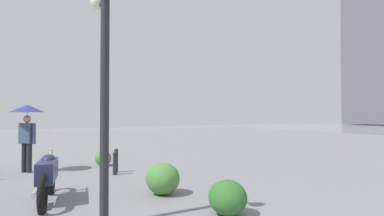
# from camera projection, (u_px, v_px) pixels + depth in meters

# --- Properties ---
(lamppost) EXTENTS (0.98, 0.28, 3.76)m
(lamppost) POSITION_uv_depth(u_px,v_px,m) (105.00, 64.00, 5.06)
(lamppost) COLOR #232328
(lamppost) RESTS_ON ground
(motorcycle) EXTENTS (2.14, 0.67, 1.06)m
(motorcycle) POSITION_uv_depth(u_px,v_px,m) (47.00, 176.00, 6.40)
(motorcycle) COLOR black
(motorcycle) RESTS_ON ground
(pedestrian) EXTENTS (1.00, 1.00, 2.03)m
(pedestrian) POSITION_uv_depth(u_px,v_px,m) (27.00, 119.00, 9.65)
(pedestrian) COLOR black
(pedestrian) RESTS_ON ground
(bollard_near) EXTENTS (0.13, 0.13, 0.67)m
(bollard_near) POSITION_uv_depth(u_px,v_px,m) (115.00, 162.00, 9.26)
(bollard_near) COLOR #232328
(bollard_near) RESTS_ON ground
(bollard_mid) EXTENTS (0.13, 0.13, 0.72)m
(bollard_mid) POSITION_uv_depth(u_px,v_px,m) (116.00, 160.00, 9.63)
(bollard_mid) COLOR #232328
(bollard_mid) RESTS_ON ground
(shrub_low) EXTENTS (0.71, 0.64, 0.60)m
(shrub_low) POSITION_uv_depth(u_px,v_px,m) (228.00, 198.00, 5.52)
(shrub_low) COLOR #2D6628
(shrub_low) RESTS_ON ground
(shrub_round) EXTENTS (0.80, 0.72, 0.68)m
(shrub_round) POSITION_uv_depth(u_px,v_px,m) (163.00, 179.00, 6.97)
(shrub_round) COLOR #477F38
(shrub_round) RESTS_ON ground
(shrub_wide) EXTENTS (0.60, 0.54, 0.51)m
(shrub_wide) POSITION_uv_depth(u_px,v_px,m) (103.00, 158.00, 10.88)
(shrub_wide) COLOR #477F38
(shrub_wide) RESTS_ON ground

